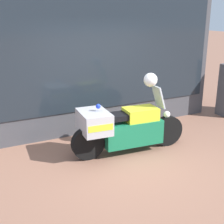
# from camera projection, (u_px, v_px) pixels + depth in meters

# --- Properties ---
(ground_plane) EXTENTS (60.00, 60.00, 0.00)m
(ground_plane) POSITION_uv_depth(u_px,v_px,m) (134.00, 165.00, 5.56)
(ground_plane) COLOR #8E604C
(shop_building) EXTENTS (6.34, 0.55, 3.64)m
(shop_building) POSITION_uv_depth(u_px,v_px,m) (71.00, 51.00, 6.53)
(shop_building) COLOR #424247
(shop_building) RESTS_ON ground
(window_display) EXTENTS (5.05, 0.30, 1.85)m
(window_display) POSITION_uv_depth(u_px,v_px,m) (103.00, 108.00, 7.30)
(window_display) COLOR slate
(window_display) RESTS_ON ground
(paramedic_motorcycle) EXTENTS (2.32, 0.75, 1.27)m
(paramedic_motorcycle) POSITION_uv_depth(u_px,v_px,m) (122.00, 127.00, 5.89)
(paramedic_motorcycle) COLOR black
(paramedic_motorcycle) RESTS_ON ground
(white_helmet) EXTENTS (0.26, 0.26, 0.26)m
(white_helmet) POSITION_uv_depth(u_px,v_px,m) (150.00, 80.00, 5.83)
(white_helmet) COLOR white
(white_helmet) RESTS_ON paramedic_motorcycle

